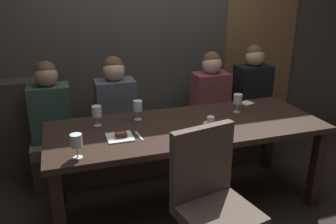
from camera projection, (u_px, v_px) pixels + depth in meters
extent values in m
plane|color=black|center=(185.00, 203.00, 3.01)|extent=(9.00, 9.00, 0.00)
cube|color=#423D38|center=(146.00, 15.00, 3.58)|extent=(6.00, 0.12, 3.00)
cube|color=brown|center=(259.00, 52.00, 4.06)|extent=(0.90, 0.05, 2.10)
cube|color=black|center=(60.00, 216.00, 2.28)|extent=(0.08, 0.08, 0.69)
cube|color=black|center=(316.00, 169.00, 2.87)|extent=(0.08, 0.08, 0.69)
cube|color=black|center=(57.00, 167.00, 2.90)|extent=(0.08, 0.08, 0.69)
cube|color=black|center=(268.00, 136.00, 3.50)|extent=(0.08, 0.08, 0.69)
cube|color=#302119|center=(187.00, 127.00, 2.76)|extent=(2.20, 0.84, 0.04)
cube|color=#4A3C2E|center=(162.00, 151.00, 3.57)|extent=(2.50, 0.40, 0.35)
cube|color=brown|center=(162.00, 131.00, 3.49)|extent=(2.50, 0.44, 0.10)
cube|color=brown|center=(218.00, 215.00, 2.11)|extent=(0.52, 0.52, 0.08)
cube|color=brown|center=(202.00, 162.00, 2.16)|extent=(0.44, 0.15, 0.48)
cube|color=#2D473D|center=(51.00, 113.00, 3.10)|extent=(0.36, 0.24, 0.51)
sphere|color=tan|center=(46.00, 76.00, 2.98)|extent=(0.20, 0.20, 0.20)
sphere|color=brown|center=(46.00, 71.00, 2.98)|extent=(0.18, 0.18, 0.18)
cube|color=#4C515B|center=(116.00, 107.00, 3.23)|extent=(0.36, 0.24, 0.52)
sphere|color=#DBB293|center=(114.00, 70.00, 3.11)|extent=(0.20, 0.20, 0.20)
sphere|color=brown|center=(113.00, 66.00, 3.11)|extent=(0.18, 0.18, 0.18)
cube|color=brown|center=(210.00, 97.00, 3.56)|extent=(0.36, 0.24, 0.51)
sphere|color=#DBB293|center=(212.00, 64.00, 3.44)|extent=(0.20, 0.20, 0.20)
sphere|color=brown|center=(212.00, 61.00, 3.44)|extent=(0.18, 0.18, 0.18)
cube|color=black|center=(252.00, 91.00, 3.70)|extent=(0.36, 0.24, 0.55)
sphere|color=tan|center=(255.00, 57.00, 3.57)|extent=(0.20, 0.20, 0.20)
sphere|color=brown|center=(255.00, 53.00, 3.57)|extent=(0.18, 0.18, 0.18)
cylinder|color=silver|center=(237.00, 112.00, 3.02)|extent=(0.06, 0.06, 0.00)
cylinder|color=silver|center=(237.00, 108.00, 3.01)|extent=(0.01, 0.01, 0.07)
cylinder|color=silver|center=(238.00, 99.00, 2.98)|extent=(0.08, 0.08, 0.08)
cylinder|color=silver|center=(98.00, 125.00, 2.73)|extent=(0.06, 0.06, 0.00)
cylinder|color=silver|center=(97.00, 121.00, 2.72)|extent=(0.01, 0.01, 0.07)
cylinder|color=silver|center=(97.00, 111.00, 2.69)|extent=(0.08, 0.08, 0.08)
cylinder|color=silver|center=(78.00, 157.00, 2.22)|extent=(0.06, 0.06, 0.00)
cylinder|color=silver|center=(77.00, 152.00, 2.20)|extent=(0.01, 0.01, 0.07)
cylinder|color=silver|center=(76.00, 141.00, 2.18)|extent=(0.08, 0.08, 0.08)
cylinder|color=silver|center=(138.00, 119.00, 2.86)|extent=(0.06, 0.06, 0.00)
cylinder|color=silver|center=(138.00, 115.00, 2.84)|extent=(0.01, 0.01, 0.07)
cylinder|color=silver|center=(138.00, 106.00, 2.81)|extent=(0.08, 0.08, 0.08)
cylinder|color=maroon|center=(138.00, 108.00, 2.82)|extent=(0.07, 0.07, 0.03)
cylinder|color=white|center=(211.00, 124.00, 2.76)|extent=(0.12, 0.12, 0.01)
cylinder|color=white|center=(211.00, 120.00, 2.75)|extent=(0.06, 0.06, 0.06)
cylinder|color=brown|center=(211.00, 117.00, 2.74)|extent=(0.05, 0.05, 0.01)
cube|color=white|center=(120.00, 137.00, 2.51)|extent=(0.19, 0.19, 0.01)
cube|color=#381E14|center=(121.00, 134.00, 2.50)|extent=(0.08, 0.06, 0.04)
cube|color=silver|center=(139.00, 136.00, 2.53)|extent=(0.03, 0.17, 0.01)
cube|color=silver|center=(247.00, 103.00, 3.25)|extent=(0.13, 0.13, 0.01)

